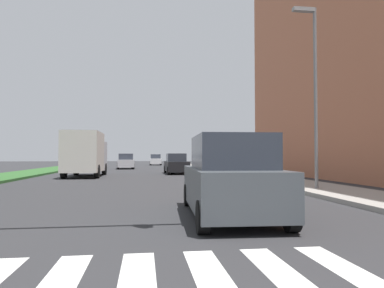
{
  "coord_description": "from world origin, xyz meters",
  "views": [
    {
      "loc": [
        0.98,
        4.69,
        1.49
      ],
      "look_at": [
        3.35,
        21.98,
        2.07
      ],
      "focal_mm": 32.52,
      "sensor_mm": 36.0,
      "label": 1
    }
  ],
  "objects_px": {
    "suv_crossing": "(229,179)",
    "sedan_midblock": "(176,164)",
    "street_lamp_right": "(313,81)",
    "sedan_distant": "(126,162)",
    "truck_box_delivery": "(86,154)",
    "sedan_far_horizon": "(156,160)"
  },
  "relations": [
    {
      "from": "street_lamp_right",
      "to": "sedan_far_horizon",
      "type": "relative_size",
      "value": 1.77
    },
    {
      "from": "street_lamp_right",
      "to": "sedan_distant",
      "type": "bearing_deg",
      "value": 108.79
    },
    {
      "from": "sedan_midblock",
      "to": "truck_box_delivery",
      "type": "relative_size",
      "value": 0.7
    },
    {
      "from": "street_lamp_right",
      "to": "truck_box_delivery",
      "type": "height_order",
      "value": "street_lamp_right"
    },
    {
      "from": "sedan_distant",
      "to": "truck_box_delivery",
      "type": "relative_size",
      "value": 0.76
    },
    {
      "from": "sedan_far_horizon",
      "to": "sedan_distant",
      "type": "bearing_deg",
      "value": -104.25
    },
    {
      "from": "sedan_midblock",
      "to": "sedan_far_horizon",
      "type": "distance_m",
      "value": 26.73
    },
    {
      "from": "suv_crossing",
      "to": "sedan_midblock",
      "type": "distance_m",
      "value": 20.21
    },
    {
      "from": "suv_crossing",
      "to": "sedan_midblock",
      "type": "xyz_separation_m",
      "value": [
        0.54,
        20.2,
        -0.16
      ]
    },
    {
      "from": "sedan_distant",
      "to": "sedan_far_horizon",
      "type": "bearing_deg",
      "value": 75.75
    },
    {
      "from": "sedan_far_horizon",
      "to": "sedan_midblock",
      "type": "bearing_deg",
      "value": -88.18
    },
    {
      "from": "street_lamp_right",
      "to": "truck_box_delivery",
      "type": "xyz_separation_m",
      "value": [
        -11.04,
        11.89,
        -2.96
      ]
    },
    {
      "from": "street_lamp_right",
      "to": "suv_crossing",
      "type": "height_order",
      "value": "street_lamp_right"
    },
    {
      "from": "sedan_midblock",
      "to": "street_lamp_right",
      "type": "bearing_deg",
      "value": -73.97
    },
    {
      "from": "sedan_far_horizon",
      "to": "suv_crossing",
      "type": "bearing_deg",
      "value": -89.62
    },
    {
      "from": "street_lamp_right",
      "to": "sedan_midblock",
      "type": "bearing_deg",
      "value": 106.03
    },
    {
      "from": "truck_box_delivery",
      "to": "sedan_midblock",
      "type": "bearing_deg",
      "value": 25.1
    },
    {
      "from": "suv_crossing",
      "to": "truck_box_delivery",
      "type": "distance_m",
      "value": 18.16
    },
    {
      "from": "sedan_midblock",
      "to": "sedan_far_horizon",
      "type": "xyz_separation_m",
      "value": [
        -0.85,
        26.71,
        0.01
      ]
    },
    {
      "from": "truck_box_delivery",
      "to": "suv_crossing",
      "type": "bearing_deg",
      "value": -70.08
    },
    {
      "from": "sedan_far_horizon",
      "to": "truck_box_delivery",
      "type": "bearing_deg",
      "value": -101.12
    },
    {
      "from": "suv_crossing",
      "to": "sedan_midblock",
      "type": "bearing_deg",
      "value": 88.48
    }
  ]
}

